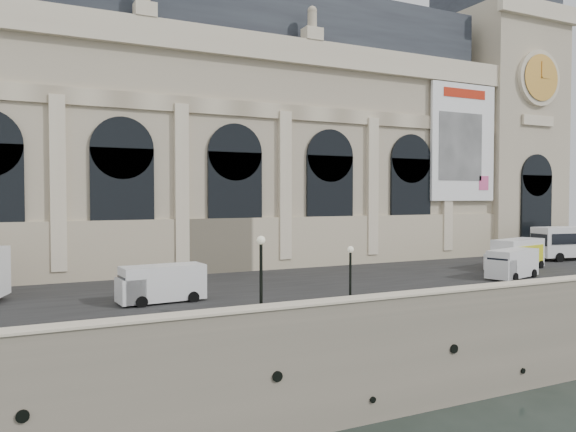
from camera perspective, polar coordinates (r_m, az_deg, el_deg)
name	(u,v)px	position (r m, az deg, el deg)	size (l,w,h in m)	color
ground	(427,412)	(36.73, 13.98, -18.74)	(260.00, 260.00, 0.00)	black
quay	(227,282)	(65.87, -6.17, -6.72)	(160.00, 70.00, 6.00)	gray
street	(315,281)	(46.46, 2.77, -6.60)	(160.00, 24.00, 0.06)	#2D2D2D
parapet	(422,301)	(35.39, 13.44, -8.40)	(160.00, 1.40, 1.21)	gray
museum	(186,131)	(59.71, -10.31, 8.46)	(69.00, 18.70, 29.10)	#B5A98B
clock_pavilion	(492,116)	(78.74, 20.03, 9.51)	(13.00, 14.72, 36.70)	#B5A98B
van_b	(158,284)	(37.75, -13.10, -6.75)	(5.70, 2.65, 2.47)	silver
van_c	(511,264)	(51.04, 21.69, -4.56)	(5.92, 3.54, 2.47)	white
box_truck	(516,255)	(57.50, 22.14, -3.64)	(7.56, 3.98, 2.91)	silver
lamp_left	(261,279)	(31.29, -2.76, -6.43)	(0.49, 0.49, 4.80)	black
lamp_right	(350,279)	(34.40, 6.35, -6.37)	(0.40, 0.40, 3.97)	black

